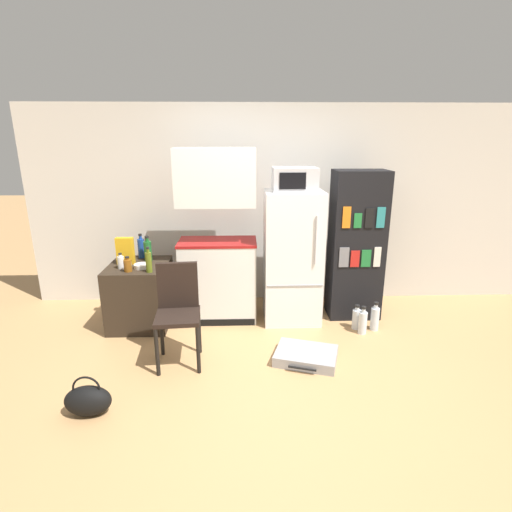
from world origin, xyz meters
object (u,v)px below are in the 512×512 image
at_px(refrigerator, 292,257).
at_px(handbag, 88,400).
at_px(water_bottle_middle, 375,318).
at_px(water_bottle_back, 357,319).
at_px(side_table, 140,294).
at_px(bottle_amber_beer, 128,265).
at_px(cereal_box, 125,251).
at_px(bottle_olive_oil, 149,262).
at_px(bowl, 142,266).
at_px(microwave, 295,179).
at_px(suitcase_large_flat, 306,356).
at_px(bottle_blue_soda, 141,248).
at_px(kitchen_hutch, 217,245).
at_px(water_bottle_front, 363,322).
at_px(bottle_green_tall, 148,250).
at_px(bottle_milk_white, 121,262).
at_px(chair, 178,304).
at_px(bookshelf, 356,246).

xyz_separation_m(refrigerator, handbag, (-1.77, -1.67, -0.63)).
bearing_deg(water_bottle_middle, water_bottle_back, 168.94).
bearing_deg(handbag, side_table, 88.84).
relative_size(refrigerator, handbag, 4.19).
distance_m(bottle_amber_beer, cereal_box, 0.30).
bearing_deg(side_table, bottle_olive_oil, -54.26).
height_order(bowl, water_bottle_middle, bowl).
xyz_separation_m(microwave, suitcase_large_flat, (0.03, -0.96, -1.58)).
bearing_deg(handbag, bottle_blue_soda, 89.56).
relative_size(refrigerator, bottle_amber_beer, 9.22).
bearing_deg(bottle_blue_soda, kitchen_hutch, -9.22).
bearing_deg(water_bottle_middle, water_bottle_front, -152.86).
distance_m(bottle_green_tall, bottle_blue_soda, 0.16).
xyz_separation_m(bottle_milk_white, chair, (0.70, -0.67, -0.21)).
xyz_separation_m(handbag, water_bottle_back, (2.47, 1.37, -0.01)).
distance_m(kitchen_hutch, water_bottle_middle, 1.94).
xyz_separation_m(side_table, chair, (0.56, -0.80, 0.21)).
bearing_deg(chair, water_bottle_middle, 10.05).
relative_size(side_table, refrigerator, 0.48).
relative_size(refrigerator, microwave, 3.17).
bearing_deg(water_bottle_middle, bottle_blue_soda, 168.65).
bearing_deg(refrigerator, microwave, -107.33).
distance_m(bottle_blue_soda, water_bottle_middle, 2.79).
bearing_deg(refrigerator, bottle_milk_white, -173.68).
xyz_separation_m(kitchen_hutch, bottle_amber_beer, (-0.92, -0.36, -0.12)).
bearing_deg(water_bottle_front, bottle_green_tall, 168.33).
relative_size(bottle_milk_white, water_bottle_middle, 0.52).
height_order(microwave, bottle_blue_soda, microwave).
height_order(microwave, bowl, microwave).
bearing_deg(bowl, water_bottle_front, -5.27).
relative_size(bottle_blue_soda, suitcase_large_flat, 0.43).
distance_m(refrigerator, water_bottle_middle, 1.14).
height_order(bottle_amber_beer, cereal_box, cereal_box).
xyz_separation_m(bowl, suitcase_large_flat, (1.70, -0.76, -0.68)).
height_order(refrigerator, microwave, microwave).
bearing_deg(kitchen_hutch, microwave, -3.17).
bearing_deg(chair, suitcase_large_flat, -8.38).
distance_m(side_table, microwave, 2.16).
height_order(microwave, suitcase_large_flat, microwave).
relative_size(bookshelf, bottle_blue_soda, 6.00).
relative_size(bookshelf, bottle_milk_white, 10.01).
bearing_deg(bottle_blue_soda, microwave, -6.29).
bearing_deg(side_table, bowl, -59.15).
height_order(kitchen_hutch, suitcase_large_flat, kitchen_hutch).
bearing_deg(handbag, water_bottle_back, 29.07).
distance_m(bottle_milk_white, cereal_box, 0.19).
height_order(bowl, cereal_box, cereal_box).
bearing_deg(bottle_blue_soda, suitcase_large_flat, -32.75).
relative_size(bookshelf, chair, 1.82).
distance_m(bottle_amber_beer, bottle_milk_white, 0.14).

